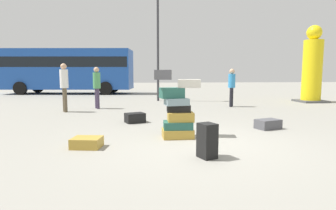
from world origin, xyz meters
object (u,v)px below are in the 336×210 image
parked_bus (69,68)px  lamp_post (158,27)px  suitcase_black_behind_tower (207,141)px  suitcase_charcoal_upright_blue (268,124)px  person_tourist_with_camera (64,83)px  suitcase_tower (178,110)px  suitcase_black_white_trunk (135,118)px  person_passerby_in_red (232,84)px  yellow_dummy_statue (312,68)px  suitcase_tan_right_side (87,143)px  person_bearded_onlooker (97,84)px

parked_bus → lamp_post: (5.98, -6.15, 1.98)m
suitcase_black_behind_tower → parked_bus: 17.36m
suitcase_charcoal_upright_blue → person_tourist_with_camera: bearing=129.3°
suitcase_tower → suitcase_charcoal_upright_blue: suitcase_tower is taller
person_tourist_with_camera → suitcase_charcoal_upright_blue: bearing=32.2°
suitcase_charcoal_upright_blue → suitcase_tower: bearing=177.3°
person_tourist_with_camera → parked_bus: bearing=167.3°
suitcase_tower → person_tourist_with_camera: person_tourist_with_camera is taller
suitcase_black_white_trunk → person_passerby_in_red: bearing=19.4°
suitcase_tower → yellow_dummy_statue: 10.60m
person_passerby_in_red → yellow_dummy_statue: size_ratio=0.43×
suitcase_tan_right_side → parked_bus: 15.89m
yellow_dummy_statue → parked_bus: bearing=150.9°
suitcase_tan_right_side → person_tourist_with_camera: 5.64m
suitcase_black_behind_tower → person_passerby_in_red: 7.69m
suitcase_black_white_trunk → suitcase_tan_right_side: suitcase_black_white_trunk is taller
yellow_dummy_statue → suitcase_black_white_trunk: bearing=-150.4°
person_bearded_onlooker → person_passerby_in_red: (5.71, 0.04, -0.03)m
suitcase_charcoal_upright_blue → suitcase_black_behind_tower: 3.16m
suitcase_tower → suitcase_tan_right_side: 2.07m
suitcase_tower → suitcase_black_behind_tower: bearing=-80.2°
suitcase_tan_right_side → person_bearded_onlooker: person_bearded_onlooker is taller
person_passerby_in_red → parked_bus: parked_bus is taller
yellow_dummy_statue → lamp_post: (-7.67, 1.45, 2.12)m
suitcase_black_white_trunk → lamp_post: size_ratio=0.09×
lamp_post → suitcase_black_white_trunk: bearing=-100.3°
person_tourist_with_camera → lamp_post: size_ratio=0.31×
person_bearded_onlooker → suitcase_black_behind_tower: bearing=-2.5°
person_bearded_onlooker → person_tourist_with_camera: size_ratio=0.94×
suitcase_tower → person_passerby_in_red: person_passerby_in_red is taller
person_bearded_onlooker → suitcase_tower: bearing=0.7°
suitcase_black_behind_tower → person_bearded_onlooker: 7.63m
suitcase_black_behind_tower → person_tourist_with_camera: 7.32m
suitcase_charcoal_upright_blue → lamp_post: (-2.27, 7.79, 3.69)m
suitcase_black_white_trunk → person_passerby_in_red: person_passerby_in_red is taller
yellow_dummy_statue → parked_bus: yellow_dummy_statue is taller
yellow_dummy_statue → lamp_post: bearing=169.3°
person_bearded_onlooker → parked_bus: size_ratio=0.18×
person_bearded_onlooker → yellow_dummy_statue: 10.54m
suitcase_tan_right_side → person_bearded_onlooker: bearing=106.0°
person_bearded_onlooker → lamp_post: lamp_post is taller
suitcase_tower → yellow_dummy_statue: (7.87, 7.01, 1.07)m
person_passerby_in_red → suitcase_black_white_trunk: bearing=-19.9°
person_tourist_with_camera → parked_bus: (-2.19, 10.03, 0.75)m
suitcase_tower → person_bearded_onlooker: size_ratio=0.89×
suitcase_tan_right_side → suitcase_tower: bearing=30.1°
lamp_post → parked_bus: bearing=134.2°
suitcase_tan_right_side → parked_bus: (-3.91, 15.31, 1.73)m
suitcase_tower → suitcase_tan_right_side: (-1.87, -0.69, -0.52)m
lamp_post → suitcase_tower: bearing=-91.4°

